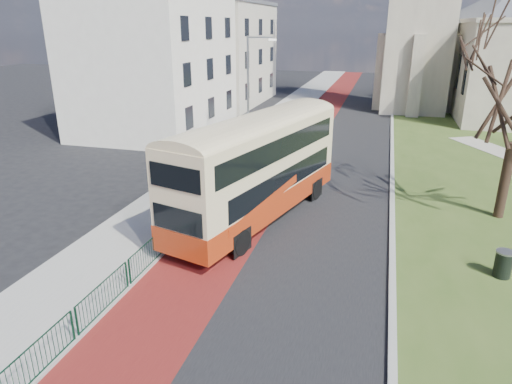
% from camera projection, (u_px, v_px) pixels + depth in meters
% --- Properties ---
extents(ground, '(160.00, 160.00, 0.00)m').
position_uv_depth(ground, '(227.00, 271.00, 17.45)').
color(ground, black).
rests_on(ground, ground).
extents(road_carriageway, '(9.00, 120.00, 0.01)m').
position_uv_depth(road_carriageway, '(330.00, 147.00, 35.14)').
color(road_carriageway, black).
rests_on(road_carriageway, ground).
extents(bus_lane, '(3.40, 120.00, 0.01)m').
position_uv_depth(bus_lane, '(296.00, 144.00, 35.83)').
color(bus_lane, '#591414').
rests_on(bus_lane, ground).
extents(pavement_west, '(4.00, 120.00, 0.12)m').
position_uv_depth(pavement_west, '(249.00, 141.00, 36.77)').
color(pavement_west, gray).
rests_on(pavement_west, ground).
extents(kerb_west, '(0.25, 120.00, 0.13)m').
position_uv_depth(kerb_west, '(274.00, 142.00, 36.26)').
color(kerb_west, '#999993').
rests_on(kerb_west, ground).
extents(kerb_east, '(0.25, 80.00, 0.13)m').
position_uv_depth(kerb_east, '(392.00, 144.00, 35.76)').
color(kerb_east, '#999993').
rests_on(kerb_east, ground).
extents(pedestrian_railing, '(0.07, 24.00, 1.12)m').
position_uv_depth(pedestrian_railing, '(195.00, 211.00, 21.62)').
color(pedestrian_railing, '#0B321F').
rests_on(pedestrian_railing, ground).
extents(street_block_near, '(10.30, 14.30, 13.00)m').
position_uv_depth(street_block_near, '(154.00, 54.00, 38.63)').
color(street_block_near, silver).
rests_on(street_block_near, ground).
extents(street_block_far, '(10.30, 16.30, 11.50)m').
position_uv_depth(street_block_far, '(219.00, 53.00, 53.35)').
color(street_block_far, beige).
rests_on(street_block_far, ground).
extents(streetlamp, '(2.13, 0.18, 8.00)m').
position_uv_depth(streetlamp, '(250.00, 87.00, 33.23)').
color(streetlamp, gray).
rests_on(streetlamp, pavement_west).
extents(bus, '(5.65, 11.91, 4.85)m').
position_uv_depth(bus, '(258.00, 164.00, 21.14)').
color(bus, '#A02D0E').
rests_on(bus, ground).
extents(litter_bin, '(0.78, 0.78, 1.04)m').
position_uv_depth(litter_bin, '(503.00, 264.00, 16.80)').
color(litter_bin, black).
rests_on(litter_bin, grass_green).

